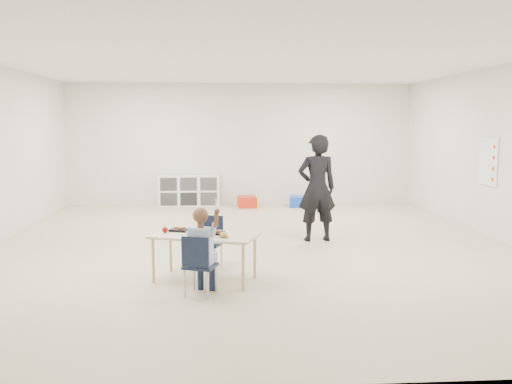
{
  "coord_description": "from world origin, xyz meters",
  "views": [
    {
      "loc": [
        -0.48,
        -8.13,
        1.86
      ],
      "look_at": [
        0.05,
        -0.09,
        0.85
      ],
      "focal_mm": 38.0,
      "sensor_mm": 36.0,
      "label": 1
    }
  ],
  "objects": [
    {
      "name": "bin_yellow",
      "position": [
        0.17,
        3.98,
        0.12
      ],
      "size": [
        0.4,
        0.5,
        0.23
      ],
      "primitive_type": "cube",
      "rotation": [
        0.0,
        0.0,
        0.06
      ],
      "color": "yellow",
      "rests_on": "ground"
    },
    {
      "name": "room",
      "position": [
        0.0,
        0.0,
        1.4
      ],
      "size": [
        9.0,
        9.02,
        2.8
      ],
      "color": "beige",
      "rests_on": "ground"
    },
    {
      "name": "chair_far",
      "position": [
        -0.65,
        -1.25,
        0.34
      ],
      "size": [
        0.41,
        0.4,
        0.67
      ],
      "primitive_type": null,
      "rotation": [
        0.0,
        0.0,
        -0.33
      ],
      "color": "black",
      "rests_on": "ground"
    },
    {
      "name": "adult",
      "position": [
        1.05,
        0.34,
        0.85
      ],
      "size": [
        0.66,
        0.47,
        1.7
      ],
      "primitive_type": "imported",
      "rotation": [
        0.0,
        0.0,
        3.24
      ],
      "color": "black",
      "rests_on": "ground"
    },
    {
      "name": "bin_red",
      "position": [
        0.12,
        3.98,
        0.12
      ],
      "size": [
        0.43,
        0.53,
        0.24
      ],
      "primitive_type": "cube",
      "rotation": [
        0.0,
        0.0,
        0.09
      ],
      "color": "red",
      "rests_on": "ground"
    },
    {
      "name": "milk_carton",
      "position": [
        -0.65,
        -1.91,
        0.61
      ],
      "size": [
        0.09,
        0.09,
        0.1
      ],
      "primitive_type": "cube",
      "rotation": [
        0.0,
        0.0,
        -0.33
      ],
      "color": "white",
      "rests_on": "table"
    },
    {
      "name": "rules_poster",
      "position": [
        3.98,
        0.6,
        1.25
      ],
      "size": [
        0.02,
        0.6,
        0.8
      ],
      "primitive_type": "cube",
      "color": "white",
      "rests_on": "room"
    },
    {
      "name": "lunch_tray_far",
      "position": [
        -0.99,
        -1.58,
        0.58
      ],
      "size": [
        0.26,
        0.22,
        0.03
      ],
      "primitive_type": "cube",
      "rotation": [
        0.0,
        0.0,
        -0.33
      ],
      "color": "black",
      "rests_on": "table"
    },
    {
      "name": "bin_blue",
      "position": [
        1.29,
        3.98,
        0.12
      ],
      "size": [
        0.45,
        0.53,
        0.24
      ],
      "primitive_type": "cube",
      "rotation": [
        0.0,
        0.0,
        -0.16
      ],
      "color": "#183FB8",
      "rests_on": "ground"
    },
    {
      "name": "chair_near",
      "position": [
        -0.71,
        -2.35,
        0.34
      ],
      "size": [
        0.41,
        0.4,
        0.67
      ],
      "primitive_type": null,
      "rotation": [
        0.0,
        0.0,
        -0.33
      ],
      "color": "black",
      "rests_on": "ground"
    },
    {
      "name": "child",
      "position": [
        -0.71,
        -2.35,
        0.53
      ],
      "size": [
        0.57,
        0.57,
        1.06
      ],
      "primitive_type": null,
      "rotation": [
        0.0,
        0.0,
        -0.33
      ],
      "color": "#BCD2FF",
      "rests_on": "chair_near"
    },
    {
      "name": "lunch_tray_near",
      "position": [
        -0.56,
        -1.79,
        0.58
      ],
      "size": [
        0.26,
        0.22,
        0.03
      ],
      "primitive_type": "cube",
      "rotation": [
        0.0,
        0.0,
        -0.33
      ],
      "color": "black",
      "rests_on": "table"
    },
    {
      "name": "apple_far",
      "position": [
        -1.15,
        -1.67,
        0.6
      ],
      "size": [
        0.07,
        0.07,
        0.07
      ],
      "primitive_type": "sphere",
      "color": "maroon",
      "rests_on": "table"
    },
    {
      "name": "apple_near",
      "position": [
        -0.77,
        -1.71,
        0.6
      ],
      "size": [
        0.07,
        0.07,
        0.07
      ],
      "primitive_type": "sphere",
      "color": "maroon",
      "rests_on": "table"
    },
    {
      "name": "table",
      "position": [
        -0.68,
        -1.8,
        0.29
      ],
      "size": [
        1.36,
        0.98,
        0.56
      ],
      "rotation": [
        0.0,
        0.0,
        -0.33
      ],
      "color": "beige",
      "rests_on": "ground"
    },
    {
      "name": "bread_roll",
      "position": [
        -0.45,
        -1.99,
        0.6
      ],
      "size": [
        0.09,
        0.09,
        0.07
      ],
      "primitive_type": "ellipsoid",
      "color": "tan",
      "rests_on": "table"
    },
    {
      "name": "cubby_shelf",
      "position": [
        -1.2,
        4.28,
        0.35
      ],
      "size": [
        1.4,
        0.4,
        0.7
      ],
      "primitive_type": "cube",
      "color": "white",
      "rests_on": "ground"
    }
  ]
}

